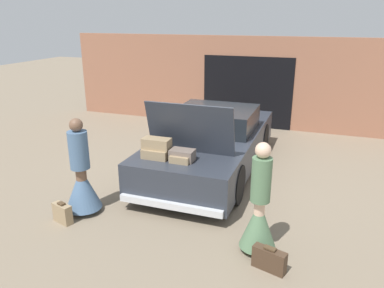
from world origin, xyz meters
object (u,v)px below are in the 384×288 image
at_px(person_right, 259,214).
at_px(suitcase_beside_left_person, 62,213).
at_px(suitcase_beside_right_person, 269,259).
at_px(person_left, 82,180).
at_px(car, 212,143).

relative_size(person_right, suitcase_beside_left_person, 4.28).
xyz_separation_m(person_right, suitcase_beside_right_person, (0.24, -0.40, -0.46)).
height_order(person_left, person_right, person_left).
height_order(car, person_right, car).
bearing_deg(suitcase_beside_left_person, person_right, 5.32).
xyz_separation_m(car, suitcase_beside_left_person, (-1.69, -3.15, -0.45)).
relative_size(car, suitcase_beside_left_person, 12.24).
height_order(person_right, suitcase_beside_left_person, person_right).
height_order(car, suitcase_beside_right_person, car).
distance_m(car, person_right, 3.25).
bearing_deg(person_right, car, 32.28).
height_order(person_right, suitcase_beside_right_person, person_right).
bearing_deg(person_right, suitcase_beside_right_person, -145.98).
bearing_deg(person_left, person_right, 86.25).
height_order(car, suitcase_beside_left_person, car).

